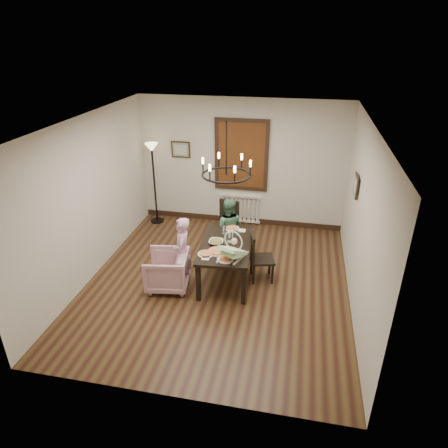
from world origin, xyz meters
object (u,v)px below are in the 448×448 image
(chair_right, at_px, (262,256))
(seated_man, at_px, (228,233))
(dining_table, at_px, (226,247))
(baby_bouncer, at_px, (233,249))
(drinking_glass, at_px, (227,236))
(chair_far, at_px, (225,225))
(floor_lamp, at_px, (155,185))
(armchair, at_px, (167,270))
(elderly_woman, at_px, (182,257))

(chair_right, distance_m, seated_man, 1.01)
(dining_table, distance_m, baby_bouncer, 0.57)
(chair_right, bearing_deg, drinking_glass, 74.16)
(chair_far, bearing_deg, chair_right, -37.25)
(baby_bouncer, xyz_separation_m, floor_lamp, (-2.22, 2.46, 0.02))
(armchair, distance_m, drinking_glass, 1.18)
(elderly_woman, height_order, seated_man, elderly_woman)
(seated_man, xyz_separation_m, floor_lamp, (-1.90, 1.20, 0.40))
(seated_man, relative_size, baby_bouncer, 2.02)
(drinking_glass, distance_m, floor_lamp, 2.74)
(elderly_woman, bearing_deg, armchair, -65.85)
(baby_bouncer, height_order, drinking_glass, baby_bouncer)
(chair_far, bearing_deg, dining_table, -65.34)
(chair_far, relative_size, baby_bouncer, 1.95)
(armchair, bearing_deg, elderly_woman, 118.94)
(chair_right, relative_size, baby_bouncer, 1.86)
(armchair, xyz_separation_m, baby_bouncer, (1.14, -0.02, 0.55))
(elderly_woman, distance_m, drinking_glass, 0.85)
(chair_right, xyz_separation_m, armchair, (-1.56, -0.56, -0.13))
(dining_table, distance_m, elderly_woman, 0.77)
(seated_man, bearing_deg, elderly_woman, 58.42)
(dining_table, height_order, elderly_woman, elderly_woman)
(chair_right, height_order, armchair, chair_right)
(baby_bouncer, distance_m, drinking_glass, 0.65)
(seated_man, bearing_deg, drinking_glass, 96.02)
(dining_table, relative_size, drinking_glass, 12.71)
(dining_table, height_order, baby_bouncer, baby_bouncer)
(elderly_woman, bearing_deg, floor_lamp, -163.03)
(drinking_glass, bearing_deg, seated_man, 98.84)
(chair_right, xyz_separation_m, elderly_woman, (-1.34, -0.39, 0.06))
(dining_table, height_order, chair_far, chair_far)
(armchair, distance_m, floor_lamp, 2.73)
(elderly_woman, height_order, floor_lamp, floor_lamp)
(drinking_glass, bearing_deg, baby_bouncer, -70.24)
(dining_table, relative_size, chair_right, 1.74)
(dining_table, distance_m, seated_man, 0.81)
(armchair, bearing_deg, chair_right, 101.50)
(baby_bouncer, relative_size, drinking_glass, 3.94)
(armchair, bearing_deg, seated_man, 138.46)
(chair_far, xyz_separation_m, elderly_woman, (-0.47, -1.42, 0.03))
(chair_far, bearing_deg, seated_man, -58.46)
(armchair, height_order, floor_lamp, floor_lamp)
(dining_table, xyz_separation_m, seated_man, (-0.12, 0.79, -0.13))
(dining_table, height_order, floor_lamp, floor_lamp)
(dining_table, xyz_separation_m, armchair, (-0.94, -0.46, -0.31))
(dining_table, bearing_deg, floor_lamp, 131.20)
(dining_table, distance_m, armchair, 1.09)
(dining_table, bearing_deg, chair_right, 5.34)
(seated_man, bearing_deg, chair_far, -74.14)
(elderly_woman, bearing_deg, drinking_glass, 107.52)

